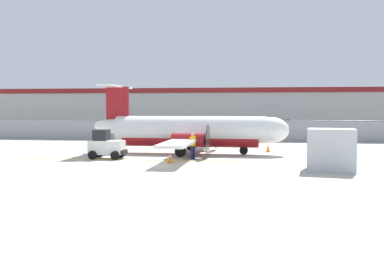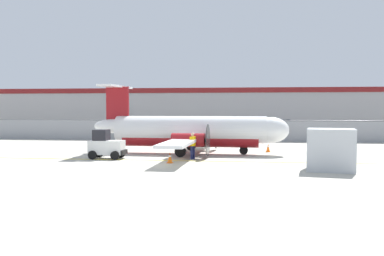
# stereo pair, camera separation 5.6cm
# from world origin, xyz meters

# --- Properties ---
(ground_plane) EXTENTS (140.00, 140.00, 0.01)m
(ground_plane) POSITION_xyz_m (0.00, 2.00, 0.00)
(ground_plane) COLOR #B7B2A3
(perimeter_fence) EXTENTS (98.00, 0.10, 2.10)m
(perimeter_fence) POSITION_xyz_m (0.00, 18.00, 1.12)
(perimeter_fence) COLOR gray
(perimeter_fence) RESTS_ON ground
(parking_lot_strip) EXTENTS (98.00, 17.00, 0.12)m
(parking_lot_strip) POSITION_xyz_m (0.00, 29.50, 0.06)
(parking_lot_strip) COLOR #38383A
(parking_lot_strip) RESTS_ON ground
(background_building) EXTENTS (91.00, 8.10, 6.50)m
(background_building) POSITION_xyz_m (0.00, 47.99, 3.26)
(background_building) COLOR #BCB7B2
(background_building) RESTS_ON ground
(commuter_airplane) EXTENTS (14.21, 16.04, 4.92)m
(commuter_airplane) POSITION_xyz_m (1.01, 6.18, 1.60)
(commuter_airplane) COLOR white
(commuter_airplane) RESTS_ON ground
(baggage_tug) EXTENTS (2.35, 1.42, 1.88)m
(baggage_tug) POSITION_xyz_m (-4.28, 2.55, 0.86)
(baggage_tug) COLOR silver
(baggage_tug) RESTS_ON ground
(ground_crew_worker) EXTENTS (0.47, 0.50, 1.70)m
(ground_crew_worker) POSITION_xyz_m (1.36, 2.91, 0.95)
(ground_crew_worker) COLOR #191E4C
(ground_crew_worker) RESTS_ON ground
(cargo_container) EXTENTS (2.69, 2.36, 2.20)m
(cargo_container) POSITION_xyz_m (9.19, -1.04, 1.10)
(cargo_container) COLOR #B7BCC1
(cargo_container) RESTS_ON ground
(traffic_cone_near_left) EXTENTS (0.36, 0.36, 0.64)m
(traffic_cone_near_left) POSITION_xyz_m (6.36, 8.04, 0.31)
(traffic_cone_near_left) COLOR orange
(traffic_cone_near_left) RESTS_ON ground
(traffic_cone_near_right) EXTENTS (0.36, 0.36, 0.64)m
(traffic_cone_near_right) POSITION_xyz_m (-5.44, 6.65, 0.31)
(traffic_cone_near_right) COLOR orange
(traffic_cone_near_right) RESTS_ON ground
(traffic_cone_far_left) EXTENTS (0.36, 0.36, 0.64)m
(traffic_cone_far_left) POSITION_xyz_m (0.25, 0.87, 0.31)
(traffic_cone_far_left) COLOR orange
(traffic_cone_far_left) RESTS_ON ground
(parked_car_0) EXTENTS (4.34, 2.30, 1.58)m
(parked_car_0) POSITION_xyz_m (-15.47, 25.25, 0.89)
(parked_car_0) COLOR black
(parked_car_0) RESTS_ON parking_lot_strip
(parked_car_1) EXTENTS (4.36, 2.36, 1.58)m
(parked_car_1) POSITION_xyz_m (-9.32, 25.39, 0.89)
(parked_car_1) COLOR navy
(parked_car_1) RESTS_ON parking_lot_strip
(parked_car_2) EXTENTS (4.38, 2.42, 1.58)m
(parked_car_2) POSITION_xyz_m (-4.05, 33.11, 0.89)
(parked_car_2) COLOR slate
(parked_car_2) RESTS_ON parking_lot_strip
(parked_car_3) EXTENTS (4.32, 2.26, 1.58)m
(parked_car_3) POSITION_xyz_m (1.22, 34.56, 0.89)
(parked_car_3) COLOR silver
(parked_car_3) RESTS_ON parking_lot_strip
(parked_car_4) EXTENTS (4.20, 2.01, 1.58)m
(parked_car_4) POSITION_xyz_m (5.05, 33.36, 0.89)
(parked_car_4) COLOR black
(parked_car_4) RESTS_ON parking_lot_strip
(parked_car_5) EXTENTS (4.38, 2.41, 1.58)m
(parked_car_5) POSITION_xyz_m (9.27, 35.52, 0.89)
(parked_car_5) COLOR navy
(parked_car_5) RESTS_ON parking_lot_strip
(parked_car_6) EXTENTS (4.38, 2.42, 1.58)m
(parked_car_6) POSITION_xyz_m (15.63, 29.94, 0.89)
(parked_car_6) COLOR slate
(parked_car_6) RESTS_ON parking_lot_strip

